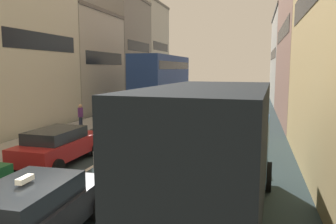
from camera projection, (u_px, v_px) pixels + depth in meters
The scene contains 14 objects.
sidewalk_left at pixel (116, 115), 27.44m from camera, with size 2.60×64.00×0.14m, color #999999.
lane_stripe_left at pixel (174, 118), 26.15m from camera, with size 0.16×60.00×0.01m, color silver.
lane_stripe_right at pixel (216, 120), 25.27m from camera, with size 0.16×60.00×0.01m, color silver.
building_row_left at pixel (77, 51), 31.00m from camera, with size 7.20×43.90×12.97m.
building_row_right at pixel (334, 41), 23.52m from camera, with size 7.20×43.90×12.48m.
removalist_box_truck at pixel (215, 151), 7.99m from camera, with size 3.02×7.81×3.58m.
taxi_centre_lane_front at pixel (31, 212), 7.27m from camera, with size 2.18×4.36×1.66m.
sedan_centre_lane_second at pixel (139, 146), 13.40m from camera, with size 2.18×4.36×1.49m.
wagon_left_lane_second at pixel (58, 145), 13.63m from camera, with size 2.12×4.33×1.49m.
hatchback_centre_lane_third at pixel (172, 124), 18.86m from camera, with size 2.19×4.37×1.49m.
sedan_left_lane_third at pixel (122, 121), 19.94m from camera, with size 2.29×4.41×1.49m.
sedan_right_lane_behind_truck at pixel (226, 138), 14.98m from camera, with size 2.12×4.33×1.49m.
bus_mid_queue_primary at pixel (162, 81), 29.11m from camera, with size 2.89×10.53×5.06m.
pedestrian_near_kerb at pixel (81, 115), 21.29m from camera, with size 0.34×0.54×1.66m.
Camera 1 is at (4.63, -5.07, 3.97)m, focal length 34.95 mm.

